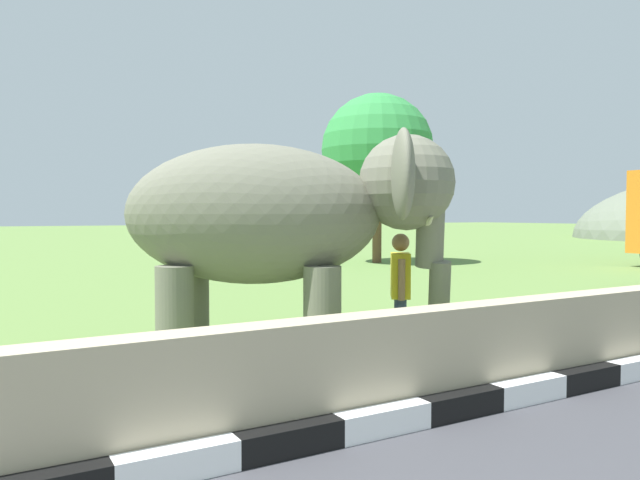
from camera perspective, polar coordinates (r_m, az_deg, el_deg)
name	(u,v)px	position (r m, az deg, el deg)	size (l,w,h in m)	color
barrier_parapet	(284,382)	(5.21, -3.40, -13.19)	(28.00, 0.36, 1.00)	tan
elephant	(283,218)	(7.39, -3.52, 2.11)	(3.95, 3.47, 2.87)	#6C6D5B
person_handler	(400,289)	(7.99, 7.55, -4.63)	(0.44, 0.59, 1.66)	navy
tree_distant	(377,150)	(24.14, 5.40, 8.39)	(4.37, 4.37, 6.62)	brown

